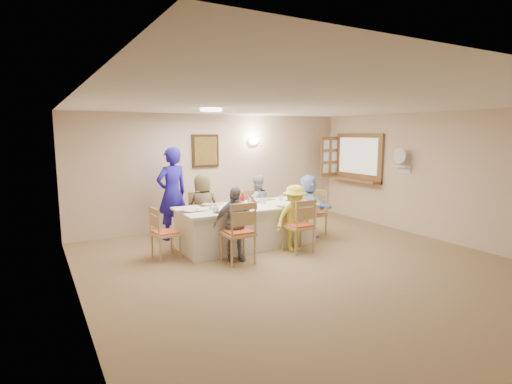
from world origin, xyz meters
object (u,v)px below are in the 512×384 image
dining_table (247,226)px  chair_back_left (201,216)px  chair_left_end (166,232)px  chair_right_end (313,213)px  diner_front_right (295,218)px  diner_right_end (308,206)px  chair_back_right (254,212)px  chair_front_right (298,225)px  diner_back_left (203,208)px  desk_fan (401,159)px  condiment_ketchup (242,199)px  caregiver (172,194)px  diner_back_right (257,205)px  chair_front_left (238,232)px  diner_front_left (235,224)px  serving_hatch (359,158)px

dining_table → chair_back_left: 1.00m
chair_left_end → chair_right_end: bearing=-96.4°
diner_front_right → diner_right_end: bearing=40.9°
chair_back_right → chair_left_end: chair_left_end is taller
dining_table → chair_front_right: chair_front_right is taller
chair_left_end → diner_back_left: bearing=-60.8°
desk_fan → chair_back_left: bearing=159.9°
chair_right_end → condiment_ketchup: size_ratio=3.73×
chair_back_left → chair_right_end: bearing=-9.7°
caregiver → chair_front_right: bearing=116.0°
desk_fan → chair_left_end: desk_fan is taller
diner_back_right → diner_right_end: (0.82, -0.68, 0.01)m
dining_table → diner_front_right: 0.93m
chair_right_end → caregiver: (-2.60, 1.15, 0.45)m
diner_back_right → diner_front_right: (0.00, -1.36, -0.03)m
chair_back_right → chair_left_end: size_ratio=1.00×
chair_front_left → caregiver: caregiver is taller
desk_fan → diner_back_left: 4.24m
diner_back_left → diner_right_end: diner_back_left is taller
diner_front_left → condiment_ketchup: bearing=58.9°
diner_front_right → diner_right_end: (0.82, 0.68, 0.04)m
chair_front_left → diner_front_right: 1.21m
desk_fan → caregiver: caregiver is taller
serving_hatch → chair_back_left: size_ratio=1.60×
desk_fan → chair_front_right: desk_fan is taller
diner_back_right → diner_right_end: 1.07m
desk_fan → condiment_ketchup: bearing=168.6°
dining_table → chair_right_end: chair_right_end is taller
chair_left_end → chair_front_right: bearing=-116.8°
chair_back_left → condiment_ketchup: 1.01m
serving_hatch → desk_fan: (-0.11, -1.35, 0.05)m
chair_back_right → diner_right_end: 1.16m
condiment_ketchup → diner_back_left: bearing=130.2°
serving_hatch → desk_fan: 1.36m
diner_back_left → diner_back_right: (1.20, 0.00, -0.05)m
chair_front_left → diner_front_right: size_ratio=0.87×
desk_fan → diner_back_left: desk_fan is taller
caregiver → condiment_ketchup: 1.48m
chair_back_left → diner_front_right: diner_front_right is taller
chair_right_end → caregiver: caregiver is taller
diner_back_right → diner_front_right: 1.36m
dining_table → condiment_ketchup: condiment_ketchup is taller
dining_table → serving_hatch: bearing=11.7°
diner_back_right → diner_front_right: diner_back_right is taller
serving_hatch → diner_right_end: serving_hatch is taller
dining_table → diner_back_left: 0.95m
chair_left_end → serving_hatch: bearing=-88.3°
chair_back_left → chair_left_end: bearing=-129.2°
serving_hatch → diner_back_left: 4.13m
desk_fan → diner_right_end: bearing=161.6°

